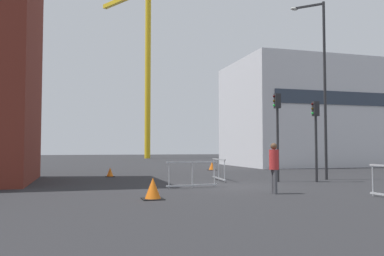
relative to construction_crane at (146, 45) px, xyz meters
name	(u,v)px	position (x,y,z in m)	size (l,w,h in m)	color
ground	(229,186)	(-3.78, -45.34, -17.87)	(160.00, 160.00, 0.00)	#28282B
office_block	(304,115)	(10.17, -28.73, -13.16)	(13.26, 9.94, 9.41)	silver
construction_crane	(146,45)	(0.00, 0.00, 0.00)	(10.32, 16.50, 27.39)	gold
streetlamp_tall	(321,77)	(2.11, -43.50, -12.55)	(1.38, 1.26, 9.27)	#232326
traffic_light_verge	(316,128)	(0.92, -44.74, -15.27)	(0.37, 0.24, 3.85)	#232326
traffic_light_far	(277,123)	(-0.78, -44.10, -15.04)	(0.38, 0.25, 4.25)	#232326
pedestrian_walking	(274,164)	(-3.31, -48.55, -16.82)	(0.34, 0.34, 1.80)	#4C4C51
safety_barrier_left_run	(192,174)	(-5.51, -45.69, -17.31)	(2.22, 0.30, 1.08)	#B2B5BA
safety_barrier_front	(219,169)	(-3.22, -42.50, -17.30)	(0.33, 2.57, 1.08)	#9EA0A5
traffic_cone_orange	(212,166)	(-0.62, -33.83, -17.59)	(0.60, 0.60, 0.61)	black
traffic_cone_by_barrier	(153,189)	(-7.71, -48.84, -17.55)	(0.68, 0.68, 0.69)	black
traffic_cone_on_verge	(110,173)	(-8.27, -38.52, -17.63)	(0.52, 0.52, 0.52)	black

